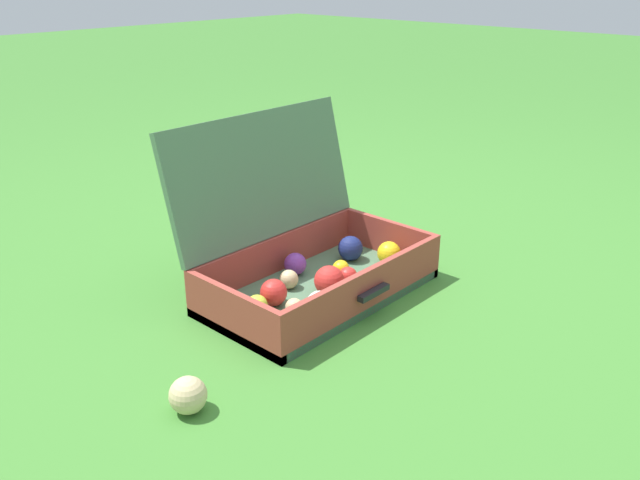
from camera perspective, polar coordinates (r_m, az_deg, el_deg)
ground_plane at (r=1.89m, az=2.52°, el=-4.47°), size 16.00×16.00×0.00m
open_suitcase at (r=1.85m, az=-1.15°, el=-1.28°), size 0.65×0.47×0.48m
stray_ball_on_grass at (r=1.43m, az=-11.26°, el=-12.93°), size 0.08×0.08×0.08m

